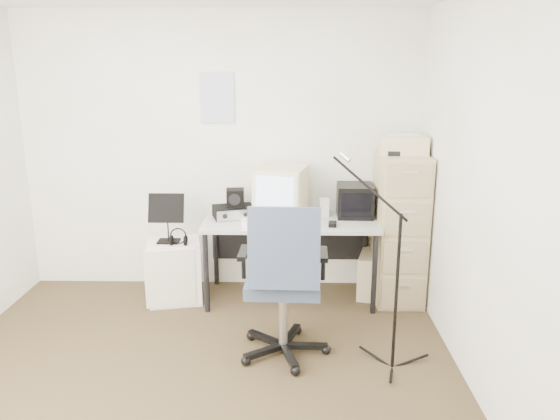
{
  "coord_description": "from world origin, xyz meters",
  "views": [
    {
      "loc": [
        0.63,
        -3.1,
        2.03
      ],
      "look_at": [
        0.55,
        0.95,
        0.95
      ],
      "focal_mm": 35.0,
      "sensor_mm": 36.0,
      "label": 1
    }
  ],
  "objects_px": {
    "desk": "(290,259)",
    "side_cart": "(175,271)",
    "office_chair": "(283,279)",
    "filing_cabinet": "(399,228)"
  },
  "relations": [
    {
      "from": "desk",
      "to": "office_chair",
      "type": "relative_size",
      "value": 1.3
    },
    {
      "from": "office_chair",
      "to": "side_cart",
      "type": "height_order",
      "value": "office_chair"
    },
    {
      "from": "side_cart",
      "to": "office_chair",
      "type": "bearing_deg",
      "value": -55.24
    },
    {
      "from": "filing_cabinet",
      "to": "side_cart",
      "type": "height_order",
      "value": "filing_cabinet"
    },
    {
      "from": "filing_cabinet",
      "to": "office_chair",
      "type": "relative_size",
      "value": 1.13
    },
    {
      "from": "filing_cabinet",
      "to": "desk",
      "type": "xyz_separation_m",
      "value": [
        -0.95,
        -0.03,
        -0.29
      ]
    },
    {
      "from": "desk",
      "to": "side_cart",
      "type": "xyz_separation_m",
      "value": [
        -1.01,
        -0.08,
        -0.09
      ]
    },
    {
      "from": "office_chair",
      "to": "desk",
      "type": "bearing_deg",
      "value": 88.92
    },
    {
      "from": "side_cart",
      "to": "desk",
      "type": "bearing_deg",
      "value": -7.86
    },
    {
      "from": "filing_cabinet",
      "to": "desk",
      "type": "bearing_deg",
      "value": -178.19
    }
  ]
}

